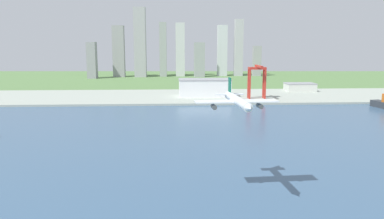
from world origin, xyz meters
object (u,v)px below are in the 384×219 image
airplane_landing (237,101)px  warehouse_annex (300,87)px  port_crane_red (257,75)px  warehouse_main (204,88)px

airplane_landing → warehouse_annex: 406.31m
airplane_landing → port_crane_red: (76.45, 298.63, -12.53)m
port_crane_red → warehouse_annex: 112.10m
warehouse_main → port_crane_red: bearing=-22.3°
port_crane_red → warehouse_annex: bearing=42.7°
airplane_landing → port_crane_red: airplane_landing is taller
airplane_landing → warehouse_annex: bearing=67.2°
airplane_landing → port_crane_red: 308.51m
port_crane_red → warehouse_main: bearing=157.7°
airplane_landing → warehouse_annex: airplane_landing is taller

